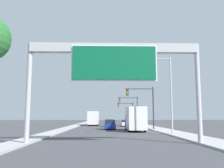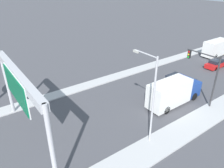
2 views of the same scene
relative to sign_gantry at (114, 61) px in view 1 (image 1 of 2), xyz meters
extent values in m
cube|color=#B2B2B2|center=(7.75, 42.12, -6.20)|extent=(3.00, 120.00, 0.15)
cube|color=#B2B2B2|center=(-7.25, 42.12, -6.20)|extent=(2.00, 120.00, 0.15)
cylinder|color=#B2B2B7|center=(-6.45, 0.12, -2.44)|extent=(0.36, 0.36, 7.67)
cylinder|color=#B2B2B7|center=(6.45, 0.12, -2.44)|extent=(0.36, 0.36, 7.67)
cube|color=#B2B2B7|center=(0.00, 0.12, 1.05)|extent=(12.90, 0.60, 0.70)
cube|color=white|center=(0.00, -0.18, -0.19)|extent=(6.50, 0.08, 2.77)
cube|color=#0A5B38|center=(0.00, -0.23, -0.19)|extent=(6.30, 0.16, 2.57)
cube|color=navy|center=(0.00, 21.60, -5.70)|extent=(1.74, 4.32, 0.78)
cube|color=#1E232D|center=(0.00, 21.39, -5.02)|extent=(1.53, 2.25, 0.59)
cylinder|color=black|center=(-0.76, 22.94, -5.95)|extent=(0.22, 0.64, 0.64)
cylinder|color=black|center=(0.76, 22.94, -5.95)|extent=(0.22, 0.64, 0.64)
cylinder|color=black|center=(-0.76, 20.27, -5.95)|extent=(0.22, 0.64, 0.64)
cylinder|color=black|center=(0.76, 20.27, -5.95)|extent=(0.22, 0.64, 0.64)
cube|color=red|center=(0.00, 32.88, -5.72)|extent=(1.74, 4.73, 0.75)
cube|color=#1E232D|center=(0.00, 32.65, -5.06)|extent=(1.53, 2.46, 0.57)
cylinder|color=black|center=(-0.76, 34.35, -5.95)|extent=(0.22, 0.64, 0.64)
cylinder|color=black|center=(0.76, 34.35, -5.95)|extent=(0.22, 0.64, 0.64)
cylinder|color=black|center=(-0.76, 31.42, -5.95)|extent=(0.22, 0.64, 0.64)
cylinder|color=black|center=(0.76, 31.42, -5.95)|extent=(0.22, 0.64, 0.64)
cube|color=silver|center=(3.50, 35.22, -5.76)|extent=(1.80, 4.79, 0.67)
cube|color=#1E232D|center=(3.50, 34.98, -5.16)|extent=(1.58, 2.49, 0.52)
cylinder|color=black|center=(2.71, 36.70, -5.95)|extent=(0.22, 0.64, 0.64)
cylinder|color=black|center=(4.29, 36.70, -5.95)|extent=(0.22, 0.64, 0.64)
cylinder|color=black|center=(2.71, 33.73, -5.95)|extent=(0.22, 0.64, 0.64)
cylinder|color=black|center=(4.29, 33.73, -5.95)|extent=(0.22, 0.64, 0.64)
cube|color=navy|center=(-3.50, 42.35, -5.04)|extent=(2.16, 2.32, 1.87)
cube|color=silver|center=(-3.50, 38.21, -4.53)|extent=(2.34, 5.97, 2.89)
cylinder|color=black|center=(-4.53, 42.24, -5.77)|extent=(0.28, 1.00, 1.00)
cylinder|color=black|center=(-2.47, 42.24, -5.77)|extent=(0.28, 1.00, 1.00)
cylinder|color=black|center=(-4.53, 36.72, -5.77)|extent=(0.28, 1.00, 1.00)
cylinder|color=black|center=(-2.47, 36.72, -5.77)|extent=(0.28, 1.00, 1.00)
cube|color=navy|center=(3.50, 20.12, -4.98)|extent=(2.17, 2.25, 1.97)
cube|color=silver|center=(3.50, 16.10, -4.45)|extent=(2.36, 5.79, 3.04)
cylinder|color=black|center=(2.46, 20.00, -5.77)|extent=(0.28, 1.00, 1.00)
cylinder|color=black|center=(4.54, 20.00, -5.77)|extent=(0.28, 1.00, 1.00)
cylinder|color=black|center=(2.46, 14.65, -5.77)|extent=(0.28, 1.00, 1.00)
cylinder|color=black|center=(4.54, 14.65, -5.77)|extent=(0.28, 1.00, 1.00)
cylinder|color=#2D2D30|center=(6.75, 20.12, -2.94)|extent=(0.20, 0.20, 6.66)
cylinder|color=#2D2D30|center=(4.56, 20.12, 0.09)|extent=(4.38, 0.14, 0.14)
cube|color=black|center=(2.72, 20.12, -0.48)|extent=(0.35, 0.28, 1.05)
cylinder|color=red|center=(2.72, 19.96, -0.13)|extent=(0.22, 0.04, 0.22)
cylinder|color=yellow|center=(2.72, 19.96, -0.48)|extent=(0.22, 0.04, 0.22)
cylinder|color=green|center=(2.72, 19.96, -0.83)|extent=(0.22, 0.04, 0.22)
cylinder|color=#2D2D30|center=(6.75, 40.12, -2.89)|extent=(0.20, 0.20, 6.75)
cylinder|color=#2D2D30|center=(4.47, 40.12, 0.18)|extent=(4.56, 0.14, 0.14)
cube|color=black|center=(2.55, 40.12, -0.39)|extent=(0.35, 0.28, 1.05)
cylinder|color=red|center=(2.55, 39.96, -0.04)|extent=(0.22, 0.04, 0.22)
cylinder|color=yellow|center=(2.55, 39.96, -0.39)|extent=(0.22, 0.04, 0.22)
cylinder|color=green|center=(2.55, 39.96, -0.74)|extent=(0.22, 0.04, 0.22)
cylinder|color=#2D2D30|center=(6.75, 50.12, -3.29)|extent=(0.20, 0.20, 5.96)
cylinder|color=#2D2D30|center=(4.58, 50.12, -0.61)|extent=(4.33, 0.14, 0.14)
cube|color=black|center=(2.77, 50.12, -1.18)|extent=(0.35, 0.28, 1.05)
cylinder|color=red|center=(2.77, 49.96, -0.83)|extent=(0.22, 0.04, 0.22)
cylinder|color=yellow|center=(2.77, 49.96, -1.18)|extent=(0.22, 0.04, 0.22)
cylinder|color=green|center=(2.77, 49.96, -1.53)|extent=(0.22, 0.04, 0.22)
cylinder|color=#B2B2B7|center=(6.85, 9.57, -1.82)|extent=(0.18, 0.18, 8.89)
cylinder|color=#B2B2B7|center=(5.57, 9.57, 2.47)|extent=(2.56, 0.12, 0.12)
cube|color=#B2B2A8|center=(4.29, 9.57, 2.37)|extent=(0.60, 0.28, 0.20)
camera|label=1|loc=(-0.59, -18.69, -4.21)|focal=40.00mm
camera|label=2|loc=(18.18, -3.27, 8.57)|focal=35.00mm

